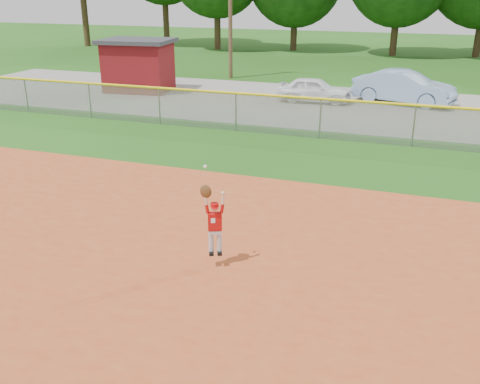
% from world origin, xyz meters
% --- Properties ---
extents(ground, '(120.00, 120.00, 0.00)m').
position_xyz_m(ground, '(0.00, 0.00, 0.00)').
color(ground, '#1D4F12').
rests_on(ground, ground).
extents(clay_infield, '(24.00, 16.00, 0.04)m').
position_xyz_m(clay_infield, '(0.00, -3.00, 0.02)').
color(clay_infield, '#A6421E').
rests_on(clay_infield, ground).
extents(parking_strip, '(44.00, 10.00, 0.03)m').
position_xyz_m(parking_strip, '(0.00, 16.00, 0.01)').
color(parking_strip, gray).
rests_on(parking_strip, ground).
extents(car_white_a, '(3.59, 1.56, 1.21)m').
position_xyz_m(car_white_a, '(-1.57, 16.39, 0.63)').
color(car_white_a, white).
rests_on(car_white_a, parking_strip).
extents(car_blue, '(5.01, 2.80, 1.56)m').
position_xyz_m(car_blue, '(2.55, 17.50, 0.81)').
color(car_blue, '#809DBF').
rests_on(car_blue, parking_strip).
extents(utility_shed, '(3.97, 3.25, 2.75)m').
position_xyz_m(utility_shed, '(-11.11, 16.22, 1.40)').
color(utility_shed, '#5B0D0F').
rests_on(utility_shed, ground).
extents(outfield_fence, '(40.06, 0.10, 1.55)m').
position_xyz_m(outfield_fence, '(0.00, 10.00, 0.88)').
color(outfield_fence, gray).
rests_on(outfield_fence, ground).
extents(ballplayer, '(0.48, 0.29, 1.89)m').
position_xyz_m(ballplayer, '(-0.04, -0.44, 1.05)').
color(ballplayer, silver).
rests_on(ballplayer, ground).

